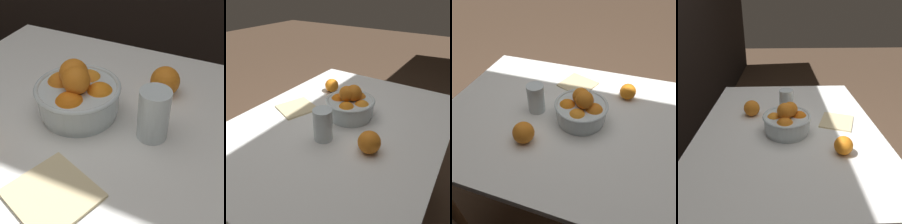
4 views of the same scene
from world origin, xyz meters
The scene contains 7 objects.
ground_plane centered at (0.00, 0.00, 0.00)m, with size 12.00×12.00×0.00m, color #4C3828.
dining_table centered at (0.00, 0.00, 0.63)m, with size 1.11×0.85×0.72m.
fruit_bowl centered at (-0.07, 0.01, 0.78)m, with size 0.22×0.22×0.15m.
juice_glass centered at (0.13, 0.01, 0.78)m, with size 0.07×0.07×0.13m.
orange_loose_near_bowl centered at (0.11, 0.19, 0.76)m, with size 0.08×0.08×0.08m, color orange.
orange_loose_front centered at (-0.24, -0.21, 0.76)m, with size 0.07×0.07×0.07m, color orange.
napkin centered at (0.01, -0.24, 0.72)m, with size 0.16×0.15×0.01m, color beige.
Camera 3 is at (-0.22, 0.68, 1.35)m, focal length 35.00 mm.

